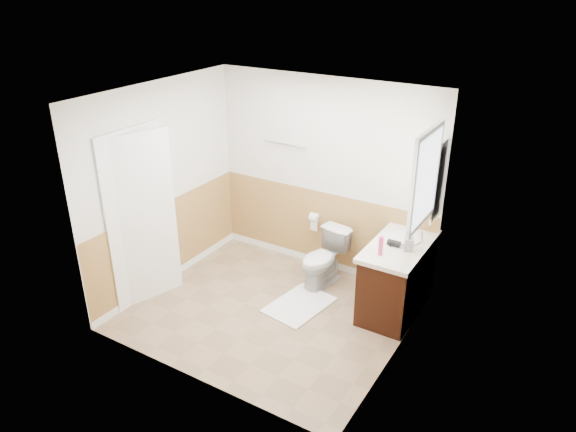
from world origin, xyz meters
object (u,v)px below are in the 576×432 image
Objects in this scene: bath_mat at (299,305)px; vanity_cabinet at (397,279)px; toilet at (323,259)px; lotion_bottle at (381,246)px; soap_dispenser at (409,242)px.

bath_mat is 1.18m from vanity_cabinet.
toilet is 3.20× the size of lotion_bottle.
toilet is at bearing 155.35° from lotion_bottle.
toilet is 0.88× the size of bath_mat.
vanity_cabinet is 0.58m from soap_dispenser.
lotion_bottle is (-0.10, -0.35, 0.56)m from vanity_cabinet.
vanity_cabinet is (0.98, 0.52, 0.39)m from bath_mat.
lotion_bottle is at bearing 11.38° from bath_mat.
soap_dispenser reaches higher than vanity_cabinet.
bath_mat is 0.73× the size of vanity_cabinet.
toilet is 0.64× the size of vanity_cabinet.
toilet is 3.34× the size of soap_dispenser.
lotion_bottle reaches higher than toilet.
bath_mat is at bearing -158.69° from soap_dispenser.
soap_dispenser is at bearing 48.91° from lotion_bottle.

